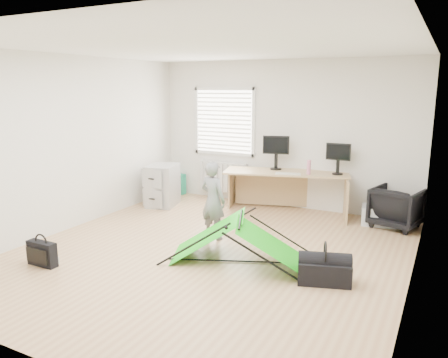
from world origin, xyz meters
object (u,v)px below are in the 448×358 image
at_px(office_chair, 396,207).
at_px(kite, 240,241).
at_px(person, 213,200).
at_px(monitor_right, 338,163).
at_px(monitor_left, 276,157).
at_px(storage_crate, 379,216).
at_px(filing_cabinet, 163,185).
at_px(laptop_bag, 42,254).
at_px(desk, 286,192).
at_px(thermos, 309,167).
at_px(duffel_bag, 324,272).

relative_size(office_chair, kite, 0.38).
bearing_deg(person, monitor_right, -113.80).
relative_size(monitor_left, storage_crate, 0.87).
relative_size(filing_cabinet, laptop_bag, 1.86).
height_order(desk, storage_crate, desk).
bearing_deg(thermos, person, -116.86).
height_order(person, storage_crate, person).
xyz_separation_m(storage_crate, duffel_bag, (-0.23, -2.57, -0.02)).
relative_size(kite, storage_crate, 3.46).
distance_m(monitor_right, thermos, 0.50).
relative_size(monitor_right, storage_crate, 0.76).
bearing_deg(desk, monitor_right, -5.60).
bearing_deg(desk, laptop_bag, -132.90).
bearing_deg(filing_cabinet, storage_crate, -5.95).
bearing_deg(filing_cabinet, duffel_bag, -43.47).
bearing_deg(office_chair, desk, 14.36).
distance_m(thermos, kite, 2.50).
height_order(office_chair, storage_crate, office_chair).
xyz_separation_m(thermos, person, (-0.90, -1.78, -0.28)).
xyz_separation_m(filing_cabinet, kite, (2.50, -1.84, -0.10)).
height_order(desk, monitor_right, monitor_right).
bearing_deg(person, desk, -94.28).
distance_m(office_chair, laptop_bag, 5.29).
xyz_separation_m(filing_cabinet, storage_crate, (3.84, 0.63, -0.24)).
height_order(laptop_bag, duffel_bag, laptop_bag).
height_order(desk, laptop_bag, desk).
distance_m(monitor_left, kite, 2.72).
distance_m(person, laptop_bag, 2.40).
bearing_deg(monitor_left, person, -111.65).
relative_size(monitor_left, office_chair, 0.66).
bearing_deg(storage_crate, monitor_left, 176.65).
relative_size(office_chair, person, 0.62).
distance_m(filing_cabinet, thermos, 2.75).
distance_m(person, kite, 1.04).
bearing_deg(laptop_bag, duffel_bag, 18.91).
bearing_deg(person, monitor_left, -86.79).
height_order(monitor_left, kite, monitor_left).
xyz_separation_m(desk, filing_cabinet, (-2.22, -0.64, 0.02)).
bearing_deg(monitor_left, office_chair, -17.75).
height_order(office_chair, kite, office_chair).
bearing_deg(duffel_bag, kite, 157.50).
bearing_deg(monitor_right, laptop_bag, -125.02).
distance_m(kite, laptop_bag, 2.51).
bearing_deg(kite, monitor_right, 54.64).
distance_m(monitor_right, person, 2.43).
bearing_deg(kite, person, 116.54).
xyz_separation_m(monitor_right, storage_crate, (0.75, -0.16, -0.79)).
bearing_deg(person, laptop_bag, 63.39).
bearing_deg(thermos, office_chair, 1.59).
height_order(monitor_left, storage_crate, monitor_left).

